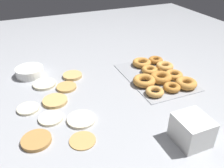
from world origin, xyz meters
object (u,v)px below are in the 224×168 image
at_px(pancake_2, 36,140).
at_px(container_stack, 192,130).
at_px(pancake_7, 72,76).
at_px(pancake_8, 51,118).
at_px(pancake_1, 83,140).
at_px(pancake_0, 55,101).
at_px(pancake_3, 81,119).
at_px(pancake_6, 45,84).
at_px(donut_tray, 159,75).
at_px(batter_bowl, 30,72).
at_px(pancake_5, 66,87).
at_px(pancake_4, 28,109).

distance_m(pancake_2, container_stack, 0.55).
distance_m(pancake_7, pancake_8, 0.35).
bearing_deg(pancake_1, pancake_7, -10.44).
xyz_separation_m(pancake_1, container_stack, (-0.15, -0.35, 0.05)).
bearing_deg(pancake_0, pancake_8, 160.60).
height_order(pancake_3, pancake_6, pancake_6).
xyz_separation_m(pancake_7, donut_tray, (-0.19, -0.41, 0.01)).
height_order(pancake_1, batter_bowl, batter_bowl).
bearing_deg(batter_bowl, pancake_6, -157.71).
xyz_separation_m(pancake_0, pancake_2, (-0.22, 0.11, 0.00)).
bearing_deg(batter_bowl, pancake_8, -175.22).
distance_m(pancake_5, batter_bowl, 0.25).
height_order(pancake_0, pancake_1, pancake_0).
height_order(pancake_4, pancake_6, pancake_6).
height_order(pancake_8, batter_bowl, batter_bowl).
height_order(pancake_3, donut_tray, donut_tray).
relative_size(pancake_2, pancake_8, 1.08).
bearing_deg(pancake_6, batter_bowl, 22.29).
relative_size(pancake_5, pancake_8, 0.98).
height_order(pancake_5, pancake_6, pancake_6).
bearing_deg(container_stack, pancake_3, 51.48).
bearing_deg(batter_bowl, pancake_5, -143.47).
relative_size(pancake_4, pancake_7, 0.93).
height_order(pancake_7, pancake_8, pancake_7).
relative_size(pancake_3, container_stack, 0.95).
height_order(pancake_6, container_stack, container_stack).
bearing_deg(pancake_8, donut_tray, -78.37).
xyz_separation_m(donut_tray, batter_bowl, (0.29, 0.61, 0.01)).
distance_m(pancake_2, pancake_8, 0.13).
distance_m(pancake_6, batter_bowl, 0.14).
height_order(pancake_0, container_stack, container_stack).
distance_m(pancake_6, donut_tray, 0.58).
xyz_separation_m(pancake_3, pancake_4, (0.16, 0.19, -0.00)).
distance_m(donut_tray, batter_bowl, 0.68).
bearing_deg(pancake_7, pancake_1, 169.56).
bearing_deg(pancake_6, pancake_0, -173.33).
bearing_deg(pancake_5, pancake_1, 175.15).
bearing_deg(pancake_7, pancake_3, 170.82).
height_order(pancake_3, batter_bowl, batter_bowl).
bearing_deg(pancake_3, pancake_8, 63.27).
xyz_separation_m(pancake_1, pancake_4, (0.27, 0.16, 0.00)).
bearing_deg(container_stack, pancake_4, 51.03).
xyz_separation_m(pancake_0, batter_bowl, (0.30, 0.07, 0.02)).
relative_size(pancake_5, pancake_7, 0.97).
relative_size(pancake_1, batter_bowl, 0.67).
relative_size(pancake_2, pancake_5, 1.11).
xyz_separation_m(pancake_2, pancake_5, (0.31, -0.18, -0.00)).
distance_m(pancake_5, donut_tray, 0.47).
relative_size(pancake_0, pancake_7, 1.09).
bearing_deg(pancake_8, pancake_5, -28.72).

